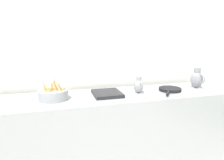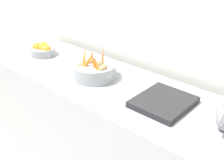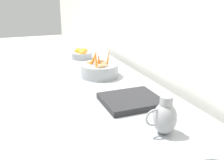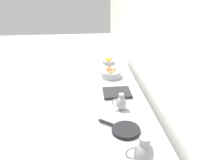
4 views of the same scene
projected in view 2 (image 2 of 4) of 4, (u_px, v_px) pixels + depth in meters
name	position (u px, v px, depth m)	size (l,w,h in m)	color
prep_counter	(151.00, 157.00, 1.96)	(0.66, 2.88, 0.87)	#9EA0A5
vegetable_colander	(94.00, 70.00, 2.03)	(0.30, 0.30, 0.22)	#9EA0A5
orange_bowl	(43.00, 50.00, 2.42)	(0.21, 0.21, 0.10)	#9EA0A5
counter_sink_basin	(163.00, 102.00, 1.72)	(0.34, 0.30, 0.04)	#232326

